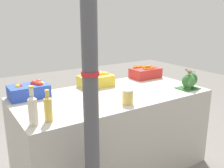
% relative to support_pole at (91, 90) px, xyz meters
% --- Properties ---
extents(ground_plane, '(10.00, 10.00, 0.00)m').
position_rel_support_pole_xyz_m(ground_plane, '(0.59, 0.65, -1.13)').
color(ground_plane, slate).
extents(market_table, '(1.91, 0.93, 0.84)m').
position_rel_support_pole_xyz_m(market_table, '(0.59, 0.65, -0.71)').
color(market_table, '#B7B2A8').
rests_on(market_table, ground_plane).
extents(support_pole, '(0.11, 0.11, 2.26)m').
position_rel_support_pole_xyz_m(support_pole, '(0.00, 0.00, 0.00)').
color(support_pole, '#4C4C51').
rests_on(support_pole, ground_plane).
extents(apple_crate, '(0.36, 0.23, 0.16)m').
position_rel_support_pole_xyz_m(apple_crate, '(-0.13, 0.97, -0.22)').
color(apple_crate, '#2847B7').
rests_on(apple_crate, market_table).
extents(orange_crate, '(0.36, 0.23, 0.16)m').
position_rel_support_pole_xyz_m(orange_crate, '(0.59, 0.98, -0.22)').
color(orange_crate, gold).
rests_on(orange_crate, market_table).
extents(carrot_crate, '(0.36, 0.23, 0.16)m').
position_rel_support_pole_xyz_m(carrot_crate, '(1.30, 0.97, -0.22)').
color(carrot_crate, red).
rests_on(carrot_crate, market_table).
extents(broccoli_pile, '(0.23, 0.18, 0.17)m').
position_rel_support_pole_xyz_m(broccoli_pile, '(1.38, 0.35, -0.21)').
color(broccoli_pile, '#2D602D').
rests_on(broccoli_pile, market_table).
extents(juice_bottle_cloudy, '(0.07, 0.07, 0.29)m').
position_rel_support_pole_xyz_m(juice_bottle_cloudy, '(-0.28, 0.34, -0.17)').
color(juice_bottle_cloudy, beige).
rests_on(juice_bottle_cloudy, market_table).
extents(juice_bottle_golden, '(0.06, 0.06, 0.24)m').
position_rel_support_pole_xyz_m(juice_bottle_golden, '(-0.17, 0.34, -0.19)').
color(juice_bottle_golden, gold).
rests_on(juice_bottle_golden, market_table).
extents(pickle_jar, '(0.10, 0.10, 0.13)m').
position_rel_support_pole_xyz_m(pickle_jar, '(0.54, 0.32, -0.23)').
color(pickle_jar, '#DBBC56').
rests_on(pickle_jar, market_table).
extents(sparrow_bird, '(0.04, 0.14, 0.05)m').
position_rel_support_pole_xyz_m(sparrow_bird, '(1.36, 0.35, -0.10)').
color(sparrow_bird, '#4C3D2D').
rests_on(sparrow_bird, broccoli_pile).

